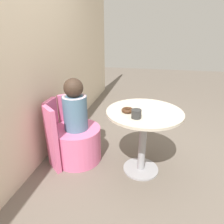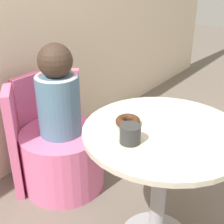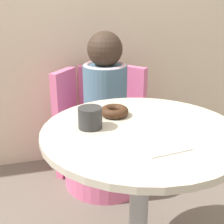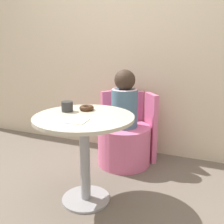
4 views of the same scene
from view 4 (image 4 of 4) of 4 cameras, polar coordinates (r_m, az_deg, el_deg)
ground_plane at (r=2.25m, az=-7.43°, el=-17.65°), size 12.00×12.00×0.00m
back_wall at (r=2.93m, az=3.22°, el=14.73°), size 6.00×0.06×2.40m
round_table at (r=1.96m, az=-6.04°, el=-5.39°), size 0.74×0.74×0.69m
tub_chair at (r=2.68m, az=2.63°, el=-7.20°), size 0.53×0.53×0.40m
booth_backrest at (r=2.82m, az=4.21°, el=-2.69°), size 0.63×0.23×0.71m
child_figure at (r=2.55m, az=2.75°, el=2.47°), size 0.26×0.26×0.56m
donut at (r=2.06m, az=-5.54°, el=0.89°), size 0.11×0.11×0.04m
cup at (r=2.04m, az=-9.73°, el=1.18°), size 0.09×0.09×0.08m
paper_napkin at (r=1.79m, az=-7.79°, el=-1.86°), size 0.16×0.16×0.01m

